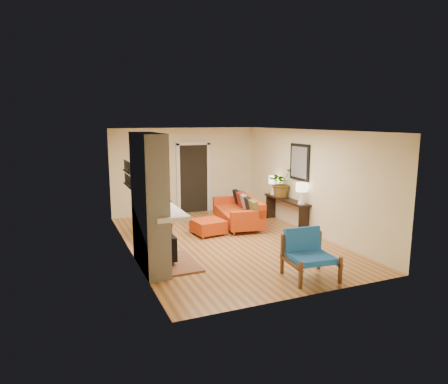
% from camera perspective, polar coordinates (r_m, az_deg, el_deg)
% --- Properties ---
extents(room_shell, '(6.50, 6.50, 6.50)m').
position_cam_1_polar(room_shell, '(11.88, -1.87, 2.56)').
color(room_shell, '#C6864C').
rests_on(room_shell, ground).
extents(fireplace, '(1.09, 1.68, 2.60)m').
position_cam_1_polar(fireplace, '(7.70, -10.33, -1.83)').
color(fireplace, white).
rests_on(fireplace, ground).
extents(sofa, '(1.21, 2.22, 0.83)m').
position_cam_1_polar(sofa, '(10.91, 2.34, -2.81)').
color(sofa, silver).
rests_on(sofa, ground).
extents(ottoman, '(0.81, 0.81, 0.37)m').
position_cam_1_polar(ottoman, '(10.03, -2.25, -4.87)').
color(ottoman, silver).
rests_on(ottoman, ground).
extents(blue_chair, '(0.90, 0.88, 0.87)m').
position_cam_1_polar(blue_chair, '(7.51, 11.84, -8.30)').
color(blue_chair, brown).
rests_on(blue_chair, ground).
extents(dining_table, '(1.02, 1.80, 0.95)m').
position_cam_1_polar(dining_table, '(10.04, -9.19, -2.59)').
color(dining_table, brown).
rests_on(dining_table, ground).
extents(console_table, '(0.34, 1.85, 0.72)m').
position_cam_1_polar(console_table, '(10.97, 8.89, -1.73)').
color(console_table, black).
rests_on(console_table, ground).
extents(lamp_near, '(0.30, 0.30, 0.54)m').
position_cam_1_polar(lamp_near, '(10.29, 11.02, 0.18)').
color(lamp_near, white).
rests_on(lamp_near, console_table).
extents(lamp_far, '(0.30, 0.30, 0.54)m').
position_cam_1_polar(lamp_far, '(11.47, 7.12, 1.31)').
color(lamp_far, white).
rests_on(lamp_far, console_table).
extents(houseplant, '(0.91, 0.86, 0.81)m').
position_cam_1_polar(houseplant, '(11.09, 8.18, 1.33)').
color(houseplant, '#1E5919').
rests_on(houseplant, console_table).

